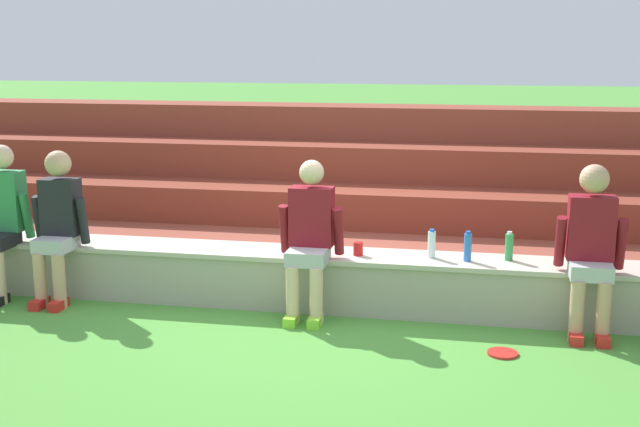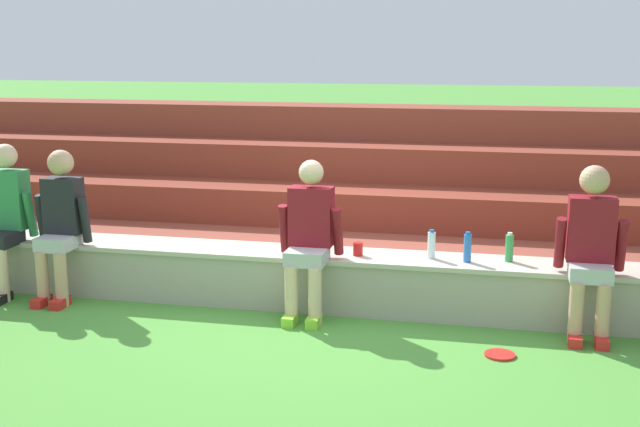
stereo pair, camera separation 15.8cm
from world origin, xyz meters
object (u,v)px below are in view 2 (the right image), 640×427
person_center (309,235)px  water_bottle_near_right (467,248)px  frisbee (500,355)px  water_bottle_mid_left (431,245)px  person_right_of_center (591,246)px  person_left_of_center (60,221)px  plastic_cup_left_end (358,249)px  water_bottle_mid_right (509,248)px  person_far_left (4,216)px

person_center → water_bottle_near_right: bearing=9.8°
frisbee → water_bottle_mid_left: bearing=124.6°
water_bottle_near_right → person_right_of_center: bearing=-13.2°
person_left_of_center → plastic_cup_left_end: 2.66m
person_left_of_center → person_right_of_center: (4.50, 0.03, 0.01)m
person_left_of_center → plastic_cup_left_end: person_left_of_center is taller
person_right_of_center → plastic_cup_left_end: person_right_of_center is taller
water_bottle_near_right → frisbee: 1.05m
water_bottle_near_right → water_bottle_mid_right: bearing=15.8°
person_center → water_bottle_near_right: size_ratio=5.16×
person_left_of_center → water_bottle_mid_left: (3.26, 0.30, -0.12)m
person_far_left → water_bottle_mid_right: person_far_left is taller
water_bottle_mid_right → frisbee: size_ratio=1.08×
person_center → water_bottle_mid_left: bearing=15.5°
water_bottle_mid_right → plastic_cup_left_end: water_bottle_mid_right is taller
person_far_left → frisbee: person_far_left is taller
person_far_left → water_bottle_mid_left: bearing=3.9°
person_right_of_center → water_bottle_mid_left: (-1.25, 0.27, -0.12)m
water_bottle_near_right → water_bottle_mid_left: bearing=170.2°
person_center → person_right_of_center: 2.24m
water_bottle_mid_left → frisbee: size_ratio=1.08×
water_bottle_mid_left → water_bottle_near_right: water_bottle_near_right is taller
frisbee → plastic_cup_left_end: bearing=145.9°
water_bottle_mid_right → water_bottle_mid_left: (-0.64, -0.04, 0.00)m
person_left_of_center → water_bottle_mid_right: (3.89, 0.35, -0.12)m
person_far_left → person_center: size_ratio=1.04×
person_left_of_center → person_center: 2.26m
water_bottle_mid_left → person_right_of_center: bearing=-12.4°
person_right_of_center → water_bottle_near_right: size_ratio=5.27×
water_bottle_mid_right → plastic_cup_left_end: size_ratio=2.18×
person_far_left → water_bottle_near_right: bearing=2.9°
water_bottle_near_right → person_center: bearing=-170.2°
person_right_of_center → water_bottle_near_right: (-0.95, 0.22, -0.12)m
water_bottle_near_right → plastic_cup_left_end: water_bottle_near_right is taller
person_left_of_center → water_bottle_near_right: person_left_of_center is taller
person_left_of_center → frisbee: 3.96m
person_left_of_center → person_center: size_ratio=1.02×
person_center → frisbee: (1.59, -0.59, -0.69)m
person_far_left → frisbee: bearing=-7.8°
person_left_of_center → water_bottle_mid_right: person_left_of_center is taller
water_bottle_mid_right → water_bottle_near_right: water_bottle_near_right is taller
water_bottle_mid_left → frisbee: 1.21m
person_left_of_center → water_bottle_near_right: bearing=4.0°
water_bottle_mid_left → water_bottle_near_right: bearing=-9.8°
person_far_left → frisbee: (4.44, -0.60, -0.72)m
person_center → person_right_of_center: size_ratio=0.98×
plastic_cup_left_end → water_bottle_mid_right: bearing=3.9°
person_far_left → frisbee: size_ratio=6.02×
person_far_left → person_left_of_center: bearing=-4.3°
person_left_of_center → plastic_cup_left_end: (2.64, 0.26, -0.18)m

